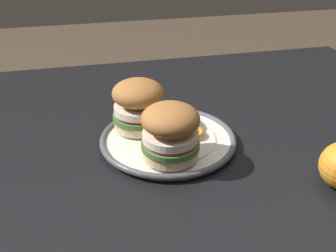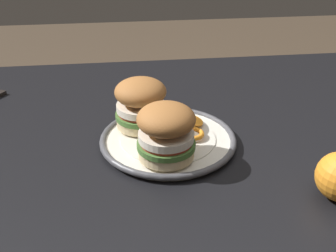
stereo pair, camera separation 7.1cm
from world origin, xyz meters
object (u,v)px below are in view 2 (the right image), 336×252
at_px(sandwich_half_left, 166,131).
at_px(dining_table, 174,180).
at_px(sandwich_half_right, 141,103).
at_px(dinner_plate, 168,140).

bearing_deg(sandwich_half_left, dining_table, 72.51).
height_order(dining_table, sandwich_half_right, sandwich_half_right).
xyz_separation_m(dinner_plate, sandwich_half_left, (-0.01, -0.07, 0.06)).
height_order(dining_table, sandwich_half_left, sandwich_half_left).
distance_m(dinner_plate, sandwich_half_left, 0.09).
relative_size(dining_table, sandwich_half_left, 10.17).
bearing_deg(dinner_plate, sandwich_half_left, -99.79).
bearing_deg(sandwich_half_left, dinner_plate, 80.21).
bearing_deg(dinner_plate, sandwich_half_right, 133.50).
xyz_separation_m(dining_table, sandwich_half_left, (-0.03, -0.09, 0.17)).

